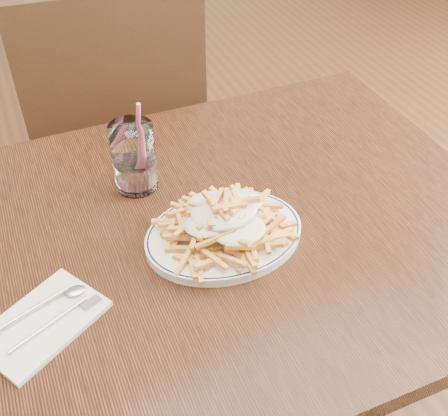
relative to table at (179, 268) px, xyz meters
name	(u,v)px	position (x,y,z in m)	size (l,w,h in m)	color
table	(179,268)	(0.00, 0.00, 0.00)	(1.20, 0.80, 0.75)	black
chair_far	(118,129)	(0.05, 0.67, -0.12)	(0.49, 0.49, 0.98)	black
fries_plate	(224,235)	(0.07, -0.03, 0.09)	(0.30, 0.26, 0.02)	white
loaded_fries	(224,216)	(0.07, -0.03, 0.13)	(0.23, 0.19, 0.06)	gold
napkin	(42,323)	(-0.24, -0.10, 0.08)	(0.18, 0.11, 0.01)	white
cutlery	(40,317)	(-0.24, -0.09, 0.09)	(0.16, 0.12, 0.01)	silver
water_glass	(134,161)	(-0.02, 0.16, 0.14)	(0.08, 0.08, 0.18)	white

